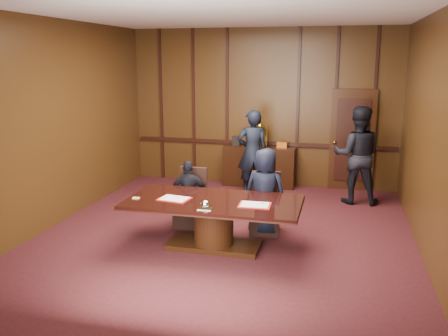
# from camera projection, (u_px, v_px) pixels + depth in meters

# --- Properties ---
(room) EXTENTS (7.00, 7.04, 3.50)m
(room) POSITION_uv_depth(u_px,v_px,m) (231.00, 130.00, 7.45)
(room) COLOR #330E13
(room) RESTS_ON ground
(sideboard) EXTENTS (1.60, 0.45, 1.54)m
(sideboard) POSITION_uv_depth(u_px,v_px,m) (259.00, 165.00, 10.70)
(sideboard) COLOR black
(sideboard) RESTS_ON ground
(conference_table) EXTENTS (2.62, 1.32, 0.76)m
(conference_table) POSITION_uv_depth(u_px,v_px,m) (214.00, 216.00, 7.15)
(conference_table) COLOR black
(conference_table) RESTS_ON ground
(folder_left) EXTENTS (0.50, 0.40, 0.02)m
(folder_left) POSITION_uv_depth(u_px,v_px,m) (174.00, 199.00, 7.13)
(folder_left) COLOR #B41410
(folder_left) RESTS_ON conference_table
(folder_right) EXTENTS (0.47, 0.35, 0.02)m
(folder_right) POSITION_uv_depth(u_px,v_px,m) (255.00, 205.00, 6.83)
(folder_right) COLOR #B41410
(folder_right) RESTS_ON conference_table
(inkstand) EXTENTS (0.20, 0.14, 0.12)m
(inkstand) POSITION_uv_depth(u_px,v_px,m) (205.00, 205.00, 6.65)
(inkstand) COLOR white
(inkstand) RESTS_ON conference_table
(notepad) EXTENTS (0.10, 0.07, 0.01)m
(notepad) POSITION_uv_depth(u_px,v_px,m) (136.00, 198.00, 7.17)
(notepad) COLOR #D0BD65
(notepad) RESTS_ON conference_table
(chair_left) EXTENTS (0.49, 0.49, 0.99)m
(chair_left) POSITION_uv_depth(u_px,v_px,m) (191.00, 209.00, 8.18)
(chair_left) COLOR black
(chair_left) RESTS_ON ground
(chair_right) EXTENTS (0.53, 0.53, 0.99)m
(chair_right) POSITION_uv_depth(u_px,v_px,m) (265.00, 215.00, 7.87)
(chair_right) COLOR black
(chair_right) RESTS_ON ground
(signatory_left) EXTENTS (0.73, 0.43, 1.16)m
(signatory_left) POSITION_uv_depth(u_px,v_px,m) (189.00, 194.00, 8.04)
(signatory_left) COLOR black
(signatory_left) RESTS_ON ground
(signatory_right) EXTENTS (0.77, 0.57, 1.43)m
(signatory_right) POSITION_uv_depth(u_px,v_px,m) (265.00, 192.00, 7.71)
(signatory_right) COLOR black
(signatory_right) RESTS_ON ground
(witness_left) EXTENTS (0.76, 0.62, 1.80)m
(witness_left) POSITION_uv_depth(u_px,v_px,m) (252.00, 152.00, 9.99)
(witness_left) COLOR black
(witness_left) RESTS_ON ground
(witness_right) EXTENTS (0.95, 0.74, 1.94)m
(witness_right) POSITION_uv_depth(u_px,v_px,m) (357.00, 155.00, 9.35)
(witness_right) COLOR black
(witness_right) RESTS_ON ground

